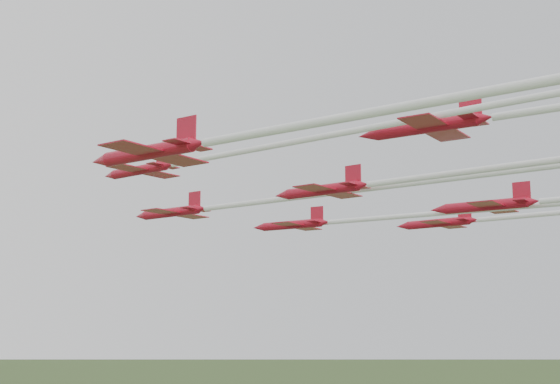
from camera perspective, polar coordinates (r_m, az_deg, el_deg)
jet_lead at (r=90.10m, az=-1.32°, el=-0.69°), size 17.57×59.03×2.85m
jet_row2_left at (r=70.51m, az=-0.10°, el=3.49°), size 16.91×65.60×2.46m
jet_row2_right at (r=96.24m, az=6.78°, el=-1.94°), size 18.98×48.59×2.66m
jet_row3_left at (r=54.53m, az=-1.53°, el=4.36°), size 16.17×48.98×2.82m
jet_row3_mid at (r=75.09m, az=12.52°, el=1.35°), size 16.77×59.25×2.77m
jet_row3_right at (r=99.00m, az=19.51°, el=-1.45°), size 17.36×59.48×2.70m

